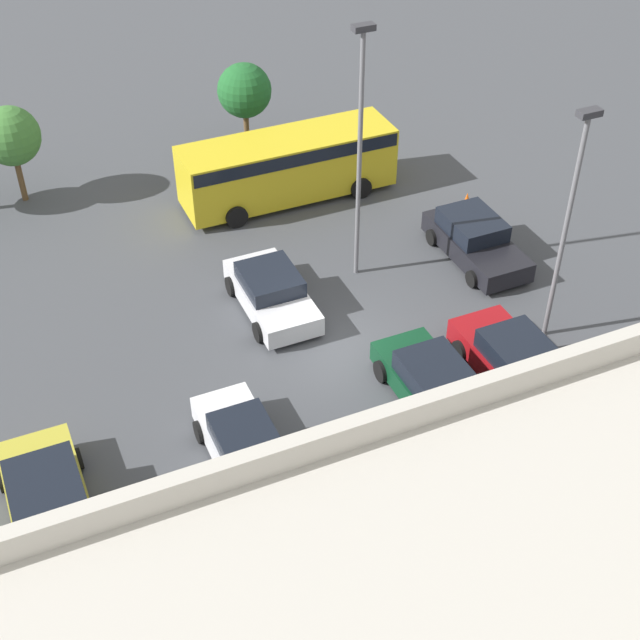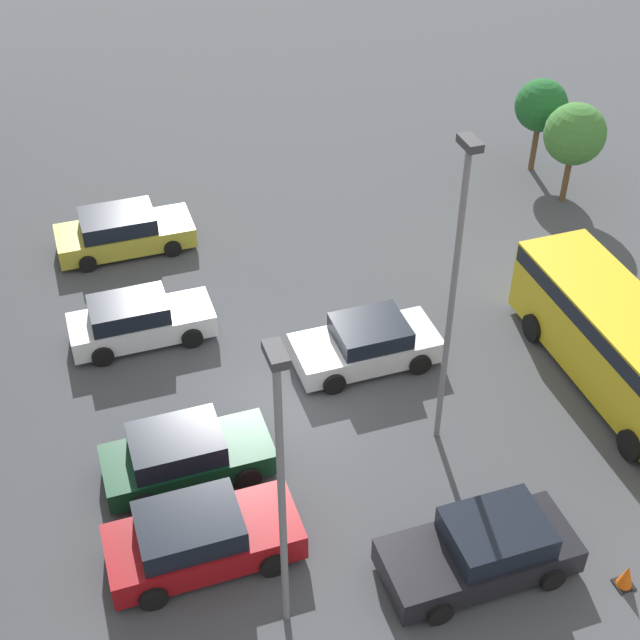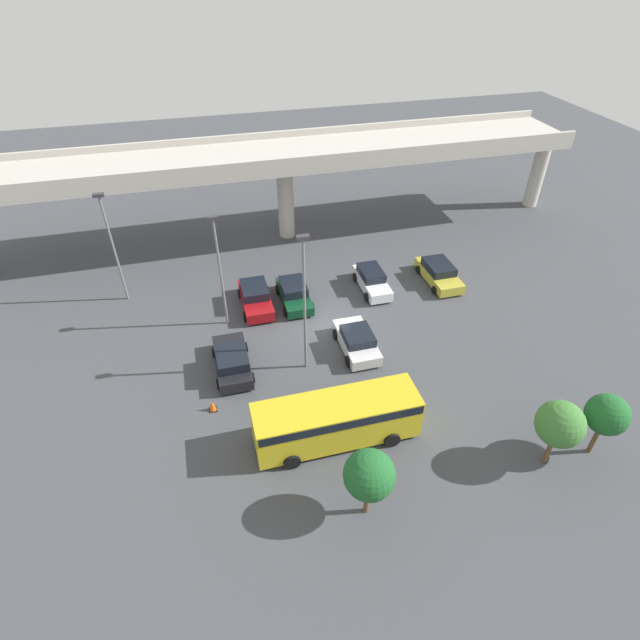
{
  "view_description": "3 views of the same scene",
  "coord_description": "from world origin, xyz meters",
  "px_view_note": "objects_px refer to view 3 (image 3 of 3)",
  "views": [
    {
      "loc": [
        9.39,
        19.91,
        19.05
      ],
      "look_at": [
        0.63,
        0.08,
        1.47
      ],
      "focal_mm": 50.0,
      "sensor_mm": 36.0,
      "label": 1
    },
    {
      "loc": [
        -18.07,
        5.12,
        18.11
      ],
      "look_at": [
        2.33,
        -1.72,
        1.02
      ],
      "focal_mm": 50.0,
      "sensor_mm": 36.0,
      "label": 2
    },
    {
      "loc": [
        -7.43,
        -25.9,
        21.43
      ],
      "look_at": [
        -0.73,
        -0.65,
        1.13
      ],
      "focal_mm": 28.0,
      "sensor_mm": 36.0,
      "label": 3
    }
  ],
  "objects_px": {
    "parked_car_2": "(294,293)",
    "traffic_cone": "(212,406)",
    "parked_car_3": "(357,341)",
    "lamp_post_mid_lot": "(304,297)",
    "tree_front_right": "(560,424)",
    "parked_car_0": "(232,361)",
    "tree_front_left": "(369,475)",
    "shuttle_bus": "(337,418)",
    "parked_car_4": "(372,280)",
    "lamp_post_by_overpass": "(219,264)",
    "lamp_post_near_aisle": "(112,241)",
    "parked_car_1": "(256,297)",
    "tree_front_far_right": "(607,415)",
    "parked_car_5": "(439,273)"
  },
  "relations": [
    {
      "from": "parked_car_0",
      "to": "shuttle_bus",
      "type": "relative_size",
      "value": 0.54
    },
    {
      "from": "lamp_post_mid_lot",
      "to": "shuttle_bus",
      "type": "bearing_deg",
      "value": -87.53
    },
    {
      "from": "parked_car_2",
      "to": "tree_front_right",
      "type": "relative_size",
      "value": 1.11
    },
    {
      "from": "parked_car_2",
      "to": "tree_front_far_right",
      "type": "bearing_deg",
      "value": 35.08
    },
    {
      "from": "tree_front_left",
      "to": "traffic_cone",
      "type": "bearing_deg",
      "value": 127.84
    },
    {
      "from": "parked_car_4",
      "to": "tree_front_right",
      "type": "height_order",
      "value": "tree_front_right"
    },
    {
      "from": "parked_car_3",
      "to": "parked_car_4",
      "type": "relative_size",
      "value": 0.99
    },
    {
      "from": "parked_car_3",
      "to": "tree_front_far_right",
      "type": "xyz_separation_m",
      "value": [
        9.2,
        -10.84,
        2.13
      ]
    },
    {
      "from": "parked_car_4",
      "to": "parked_car_1",
      "type": "bearing_deg",
      "value": -89.98
    },
    {
      "from": "lamp_post_by_overpass",
      "to": "tree_front_right",
      "type": "height_order",
      "value": "lamp_post_by_overpass"
    },
    {
      "from": "parked_car_4",
      "to": "shuttle_bus",
      "type": "xyz_separation_m",
      "value": [
        -6.61,
        -13.01,
        0.85
      ]
    },
    {
      "from": "lamp_post_near_aisle",
      "to": "traffic_cone",
      "type": "xyz_separation_m",
      "value": [
        5.09,
        -12.67,
        -4.48
      ]
    },
    {
      "from": "parked_car_1",
      "to": "lamp_post_mid_lot",
      "type": "xyz_separation_m",
      "value": [
        1.99,
        -7.16,
        4.53
      ]
    },
    {
      "from": "parked_car_1",
      "to": "tree_front_far_right",
      "type": "xyz_separation_m",
      "value": [
        14.76,
        -17.24,
        2.06
      ]
    },
    {
      "from": "lamp_post_near_aisle",
      "to": "lamp_post_by_overpass",
      "type": "height_order",
      "value": "lamp_post_near_aisle"
    },
    {
      "from": "parked_car_1",
      "to": "tree_front_left",
      "type": "height_order",
      "value": "tree_front_left"
    },
    {
      "from": "shuttle_bus",
      "to": "lamp_post_by_overpass",
      "type": "height_order",
      "value": "lamp_post_by_overpass"
    },
    {
      "from": "parked_car_3",
      "to": "tree_front_left",
      "type": "height_order",
      "value": "tree_front_left"
    },
    {
      "from": "shuttle_bus",
      "to": "parked_car_4",
      "type": "bearing_deg",
      "value": -116.93
    },
    {
      "from": "tree_front_right",
      "to": "traffic_cone",
      "type": "height_order",
      "value": "tree_front_right"
    },
    {
      "from": "shuttle_bus",
      "to": "tree_front_right",
      "type": "bearing_deg",
      "value": 157.15
    },
    {
      "from": "tree_front_left",
      "to": "traffic_cone",
      "type": "xyz_separation_m",
      "value": [
        -6.34,
        8.16,
        -2.46
      ]
    },
    {
      "from": "lamp_post_mid_lot",
      "to": "lamp_post_by_overpass",
      "type": "height_order",
      "value": "lamp_post_mid_lot"
    },
    {
      "from": "parked_car_3",
      "to": "tree_front_left",
      "type": "distance_m",
      "value": 11.72
    },
    {
      "from": "parked_car_0",
      "to": "parked_car_4",
      "type": "xyz_separation_m",
      "value": [
        11.29,
        6.3,
        0.01
      ]
    },
    {
      "from": "parked_car_3",
      "to": "traffic_cone",
      "type": "xyz_separation_m",
      "value": [
        -9.52,
        -2.92,
        -0.37
      ]
    },
    {
      "from": "tree_front_left",
      "to": "lamp_post_near_aisle",
      "type": "bearing_deg",
      "value": 118.75
    },
    {
      "from": "shuttle_bus",
      "to": "lamp_post_near_aisle",
      "type": "distance_m",
      "value": 20.14
    },
    {
      "from": "parked_car_2",
      "to": "traffic_cone",
      "type": "height_order",
      "value": "parked_car_2"
    },
    {
      "from": "parked_car_0",
      "to": "tree_front_left",
      "type": "height_order",
      "value": "tree_front_left"
    },
    {
      "from": "parked_car_4",
      "to": "tree_front_right",
      "type": "relative_size",
      "value": 1.11
    },
    {
      "from": "lamp_post_near_aisle",
      "to": "parked_car_2",
      "type": "bearing_deg",
      "value": -16.68
    },
    {
      "from": "lamp_post_near_aisle",
      "to": "tree_front_right",
      "type": "height_order",
      "value": "lamp_post_near_aisle"
    },
    {
      "from": "shuttle_bus",
      "to": "tree_front_right",
      "type": "distance_m",
      "value": 10.82
    },
    {
      "from": "parked_car_3",
      "to": "lamp_post_mid_lot",
      "type": "height_order",
      "value": "lamp_post_mid_lot"
    },
    {
      "from": "parked_car_2",
      "to": "parked_car_4",
      "type": "relative_size",
      "value": 1.0
    },
    {
      "from": "parked_car_1",
      "to": "traffic_cone",
      "type": "xyz_separation_m",
      "value": [
        -3.97,
        -9.32,
        -0.43
      ]
    },
    {
      "from": "lamp_post_near_aisle",
      "to": "tree_front_left",
      "type": "relative_size",
      "value": 2.08
    },
    {
      "from": "parked_car_3",
      "to": "lamp_post_by_overpass",
      "type": "bearing_deg",
      "value": 57.68
    },
    {
      "from": "parked_car_1",
      "to": "shuttle_bus",
      "type": "bearing_deg",
      "value": 9.77
    },
    {
      "from": "parked_car_0",
      "to": "parked_car_2",
      "type": "xyz_separation_m",
      "value": [
        5.23,
        6.1,
        0.0
      ]
    },
    {
      "from": "parked_car_5",
      "to": "tree_front_left",
      "type": "relative_size",
      "value": 1.22
    },
    {
      "from": "lamp_post_near_aisle",
      "to": "tree_front_far_right",
      "type": "xyz_separation_m",
      "value": [
        23.81,
        -20.59,
        -1.99
      ]
    },
    {
      "from": "parked_car_1",
      "to": "lamp_post_mid_lot",
      "type": "relative_size",
      "value": 0.51
    },
    {
      "from": "lamp_post_mid_lot",
      "to": "tree_front_right",
      "type": "distance_m",
      "value": 14.48
    },
    {
      "from": "shuttle_bus",
      "to": "tree_front_left",
      "type": "distance_m",
      "value": 4.64
    },
    {
      "from": "parked_car_1",
      "to": "parked_car_2",
      "type": "xyz_separation_m",
      "value": [
        2.78,
        -0.2,
        -0.03
      ]
    },
    {
      "from": "parked_car_2",
      "to": "parked_car_3",
      "type": "xyz_separation_m",
      "value": [
        2.77,
        -6.21,
        -0.03
      ]
    },
    {
      "from": "parked_car_4",
      "to": "lamp_post_by_overpass",
      "type": "xyz_separation_m",
      "value": [
        -11.09,
        -1.47,
        4.0
      ]
    },
    {
      "from": "parked_car_4",
      "to": "tree_front_right",
      "type": "bearing_deg",
      "value": 10.84
    }
  ]
}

